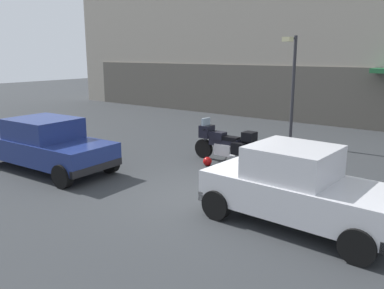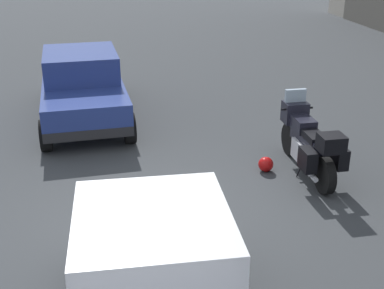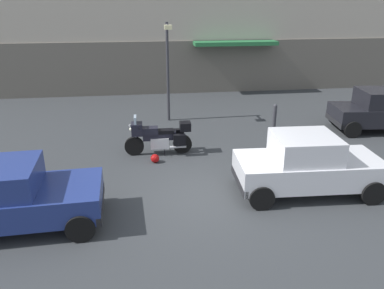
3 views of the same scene
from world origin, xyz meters
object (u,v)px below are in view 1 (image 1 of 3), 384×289
at_px(helmet, 207,161).
at_px(car_wagon_end, 297,187).
at_px(streetlamp_curbside, 292,78).
at_px(motorcycle, 225,143).
at_px(car_sedan_far, 45,144).

height_order(helmet, car_wagon_end, car_wagon_end).
bearing_deg(helmet, streetlamp_curbside, 79.52).
distance_m(motorcycle, streetlamp_curbside, 4.09).
distance_m(motorcycle, helmet, 0.88).
bearing_deg(car_sedan_far, streetlamp_curbside, -123.00).
relative_size(helmet, car_wagon_end, 0.07).
bearing_deg(motorcycle, car_sedan_far, 46.58).
height_order(car_sedan_far, car_wagon_end, car_wagon_end).
relative_size(motorcycle, car_wagon_end, 0.58).
bearing_deg(streetlamp_curbside, helmet, -100.48).
relative_size(car_sedan_far, car_wagon_end, 1.18).
xyz_separation_m(car_sedan_far, streetlamp_curbside, (4.42, 7.54, 1.74)).
relative_size(car_sedan_far, streetlamp_curbside, 1.14).
xyz_separation_m(helmet, car_wagon_end, (3.96, -2.53, 0.67)).
distance_m(car_wagon_end, streetlamp_curbside, 7.70).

